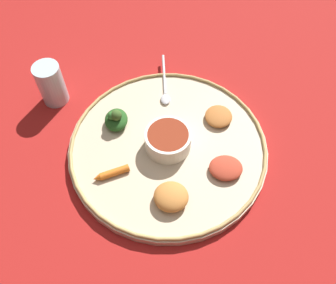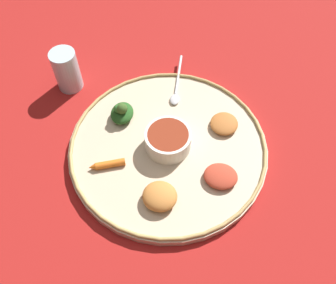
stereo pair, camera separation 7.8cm
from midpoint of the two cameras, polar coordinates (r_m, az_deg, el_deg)
ground_plane at (r=0.86m, az=2.62°, el=-1.48°), size 2.40×2.40×0.00m
platter at (r=0.85m, az=2.64°, el=-1.12°), size 0.45×0.45×0.02m
platter_rim at (r=0.84m, az=2.68°, el=-0.65°), size 0.45×0.45×0.01m
center_bowl at (r=0.82m, az=2.73°, el=0.18°), size 0.10×0.10×0.05m
spoon at (r=0.94m, az=3.73°, el=8.29°), size 0.03×0.17×0.01m
greens_pile at (r=0.87m, az=-4.62°, el=4.42°), size 0.06×0.07×0.05m
carrot_near_spoon at (r=0.81m, az=-6.62°, el=-3.68°), size 0.08×0.04×0.02m
mound_squash at (r=0.76m, az=1.70°, el=-8.61°), size 0.09×0.08×0.03m
mound_berbere_red at (r=0.80m, az=10.94°, el=-5.43°), size 0.08×0.07×0.02m
mound_chickpea at (r=0.88m, az=11.20°, el=2.63°), size 0.08×0.08×0.02m
drinking_glass at (r=0.97m, az=-13.06°, el=10.30°), size 0.06×0.06×0.11m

